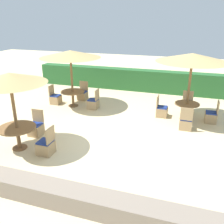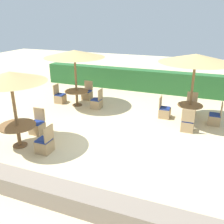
# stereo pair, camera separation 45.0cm
# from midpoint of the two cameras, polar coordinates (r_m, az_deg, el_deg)

# --- Properties ---
(ground_plane) EXTENTS (40.00, 40.00, 0.00)m
(ground_plane) POSITION_cam_midpoint_polar(r_m,az_deg,el_deg) (8.68, -2.74, -6.94)
(ground_plane) COLOR beige
(hedge_row) EXTENTS (13.00, 0.70, 1.21)m
(hedge_row) POSITION_cam_midpoint_polar(r_m,az_deg,el_deg) (14.47, 6.59, 7.15)
(hedge_row) COLOR #28602D
(hedge_row) RESTS_ON ground_plane
(stone_border) EXTENTS (10.00, 0.56, 0.47)m
(stone_border) POSITION_cam_midpoint_polar(r_m,az_deg,el_deg) (6.19, -13.67, -18.02)
(stone_border) COLOR gray
(stone_border) RESTS_ON ground_plane
(parasol_back_right) EXTENTS (2.80, 2.80, 2.75)m
(parasol_back_right) POSITION_cam_midpoint_polar(r_m,az_deg,el_deg) (10.16, 16.70, 11.80)
(parasol_back_right) COLOR brown
(parasol_back_right) RESTS_ON ground_plane
(round_table_back_right) EXTENTS (1.00, 1.00, 0.73)m
(round_table_back_right) POSITION_cam_midpoint_polar(r_m,az_deg,el_deg) (10.65, 15.57, 1.05)
(round_table_back_right) COLOR brown
(round_table_back_right) RESTS_ON ground_plane
(patio_chair_back_right_south) EXTENTS (0.46, 0.46, 0.93)m
(patio_chair_back_right_south) POSITION_cam_midpoint_polar(r_m,az_deg,el_deg) (9.87, 15.25, -2.41)
(patio_chair_back_right_south) COLOR tan
(patio_chair_back_right_south) RESTS_ON ground_plane
(patio_chair_back_right_north) EXTENTS (0.46, 0.46, 0.93)m
(patio_chair_back_right_north) POSITION_cam_midpoint_polar(r_m,az_deg,el_deg) (11.68, 15.70, 1.27)
(patio_chair_back_right_north) COLOR tan
(patio_chair_back_right_north) RESTS_ON ground_plane
(patio_chair_back_right_west) EXTENTS (0.46, 0.46, 0.93)m
(patio_chair_back_right_west) POSITION_cam_midpoint_polar(r_m,az_deg,el_deg) (10.88, 10.10, 0.28)
(patio_chair_back_right_west) COLOR tan
(patio_chair_back_right_west) RESTS_ON ground_plane
(patio_chair_back_right_east) EXTENTS (0.46, 0.46, 0.93)m
(patio_chair_back_right_east) POSITION_cam_midpoint_polar(r_m,az_deg,el_deg) (10.81, 20.65, -0.96)
(patio_chair_back_right_east) COLOR tan
(patio_chair_back_right_east) RESTS_ON ground_plane
(parasol_back_left) EXTENTS (2.76, 2.76, 2.64)m
(parasol_back_left) POSITION_cam_midpoint_polar(r_m,az_deg,el_deg) (11.65, -10.64, 12.86)
(parasol_back_left) COLOR brown
(parasol_back_left) RESTS_ON ground_plane
(round_table_back_left) EXTENTS (1.12, 1.12, 0.74)m
(round_table_back_left) POSITION_cam_midpoint_polar(r_m,az_deg,el_deg) (12.06, -10.04, 4.02)
(round_table_back_left) COLOR brown
(round_table_back_left) RESTS_ON ground_plane
(patio_chair_back_left_west) EXTENTS (0.46, 0.46, 0.93)m
(patio_chair_back_left_west) POSITION_cam_midpoint_polar(r_m,az_deg,el_deg) (12.65, -13.81, 2.99)
(patio_chair_back_left_west) COLOR tan
(patio_chair_back_left_west) RESTS_ON ground_plane
(patio_chair_back_left_east) EXTENTS (0.46, 0.46, 0.93)m
(patio_chair_back_left_east) POSITION_cam_midpoint_polar(r_m,az_deg,el_deg) (11.70, -5.36, 2.03)
(patio_chair_back_left_east) COLOR tan
(patio_chair_back_left_east) RESTS_ON ground_plane
(patio_chair_back_left_north) EXTENTS (0.46, 0.46, 0.93)m
(patio_chair_back_left_north) POSITION_cam_midpoint_polar(r_m,az_deg,el_deg) (13.04, -7.71, 3.96)
(patio_chair_back_left_north) COLOR tan
(patio_chair_back_left_north) RESTS_ON ground_plane
(parasol_front_left) EXTENTS (2.23, 2.23, 2.52)m
(parasol_front_left) POSITION_cam_midpoint_polar(r_m,az_deg,el_deg) (8.13, -23.89, 7.00)
(parasol_front_left) COLOR brown
(parasol_front_left) RESTS_ON ground_plane
(round_table_front_left) EXTENTS (1.19, 1.19, 0.76)m
(round_table_front_left) POSITION_cam_midpoint_polar(r_m,az_deg,el_deg) (8.67, -22.21, -4.10)
(round_table_front_left) COLOR brown
(round_table_front_left) RESTS_ON ground_plane
(patio_chair_front_left_north) EXTENTS (0.46, 0.46, 0.93)m
(patio_chair_front_left_north) POSITION_cam_midpoint_polar(r_m,az_deg,el_deg) (9.55, -18.28, -3.57)
(patio_chair_front_left_north) COLOR tan
(patio_chair_front_left_north) RESTS_ON ground_plane
(patio_chair_front_left_east) EXTENTS (0.46, 0.46, 0.93)m
(patio_chair_front_left_east) POSITION_cam_midpoint_polar(r_m,az_deg,el_deg) (8.20, -16.37, -7.57)
(patio_chair_front_left_east) COLOR tan
(patio_chair_front_left_east) RESTS_ON ground_plane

